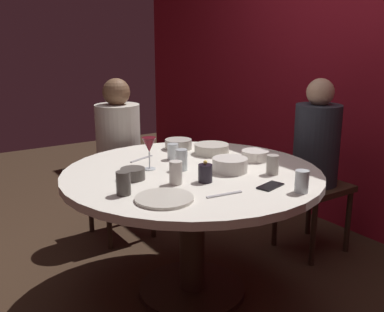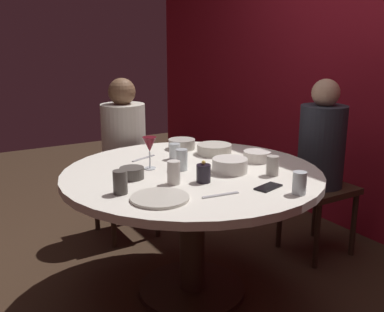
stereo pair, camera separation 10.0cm
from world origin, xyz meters
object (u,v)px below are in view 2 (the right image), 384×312
at_px(cup_near_candle, 120,182).
at_px(dinner_plate, 160,198).
at_px(candle_holder, 204,173).
at_px(cup_beside_wine, 174,172).
at_px(cup_far_edge, 175,151).
at_px(dining_table, 192,196).
at_px(wine_glass, 150,146).
at_px(cup_by_left_diner, 273,166).
at_px(cell_phone, 268,187).
at_px(cup_by_right_diner, 182,160).
at_px(bowl_serving_large, 257,156).
at_px(seated_diner_left, 124,140).
at_px(bowl_salad_center, 182,144).
at_px(bowl_rice_portion, 230,165).
at_px(bowl_sauce_side, 132,173).
at_px(bowl_small_white, 214,149).
at_px(seated_diner_back, 321,149).
at_px(cup_center_front, 299,183).

bearing_deg(cup_near_candle, dinner_plate, 35.76).
relative_size(candle_holder, cup_beside_wine, 0.96).
bearing_deg(cup_far_edge, dinner_plate, -34.66).
xyz_separation_m(dining_table, wine_glass, (-0.14, -0.18, 0.27)).
bearing_deg(cup_beside_wine, cup_by_left_diner, 74.33).
xyz_separation_m(cell_phone, cup_by_right_diner, (-0.47, -0.20, 0.05)).
bearing_deg(cup_beside_wine, bowl_serving_large, 100.77).
bearing_deg(seated_diner_left, cup_near_candle, -23.44).
relative_size(bowl_salad_center, bowl_rice_portion, 0.91).
bearing_deg(bowl_salad_center, dining_table, -23.60).
xyz_separation_m(wine_glass, cell_phone, (0.57, 0.34, -0.12)).
relative_size(dining_table, cell_phone, 9.84).
xyz_separation_m(cup_by_right_diner, cup_beside_wine, (0.18, -0.15, 0.00)).
xyz_separation_m(cell_phone, bowl_sauce_side, (-0.47, -0.49, 0.02)).
relative_size(bowl_rice_portion, cup_beside_wine, 1.64).
xyz_separation_m(bowl_rice_portion, cup_by_right_diner, (-0.16, -0.20, 0.02)).
bearing_deg(bowl_sauce_side, seated_diner_left, 159.70).
height_order(bowl_serving_large, bowl_salad_center, bowl_salad_center).
height_order(bowl_serving_large, bowl_small_white, bowl_small_white).
relative_size(wine_glass, bowl_salad_center, 1.04).
bearing_deg(candle_holder, cup_near_candle, -97.46).
distance_m(dining_table, dinner_plate, 0.49).
bearing_deg(seated_diner_back, cup_by_left_diner, 23.19).
xyz_separation_m(dining_table, seated_diner_left, (-0.93, 0.00, 0.13)).
bearing_deg(wine_glass, cell_phone, 30.36).
relative_size(candle_holder, cup_by_left_diner, 1.08).
bearing_deg(bowl_small_white, dinner_plate, -50.43).
height_order(dinner_plate, cup_by_right_diner, cup_by_right_diner).
bearing_deg(candle_holder, cup_center_front, 36.81).
bearing_deg(seated_diner_left, cup_beside_wine, -10.08).
relative_size(candle_holder, cup_by_right_diner, 0.97).
height_order(wine_glass, bowl_salad_center, wine_glass).
height_order(seated_diner_left, bowl_sauce_side, seated_diner_left).
bearing_deg(cup_center_front, cup_by_right_diner, -156.52).
bearing_deg(bowl_serving_large, seated_diner_back, 93.02).
height_order(cup_by_right_diner, cup_far_edge, cup_by_right_diner).
bearing_deg(cup_by_left_diner, cell_phone, -46.05).
bearing_deg(cell_phone, cup_far_edge, -4.90).
bearing_deg(bowl_rice_portion, cup_by_right_diner, -129.72).
bearing_deg(wine_glass, cup_center_front, 29.39).
xyz_separation_m(candle_holder, bowl_sauce_side, (-0.24, -0.28, -0.02)).
relative_size(cup_by_right_diner, cup_beside_wine, 0.99).
height_order(candle_holder, cup_far_edge, candle_holder).
height_order(dining_table, bowl_small_white, bowl_small_white).
relative_size(bowl_serving_large, cup_by_left_diner, 1.56).
bearing_deg(seated_diner_left, bowl_salad_center, 22.19).
xyz_separation_m(seated_diner_back, bowl_rice_portion, (0.13, -0.82, 0.04)).
bearing_deg(bowl_small_white, candle_holder, -39.51).
bearing_deg(candle_holder, bowl_small_white, 140.49).
bearing_deg(cell_phone, bowl_salad_center, -17.52).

